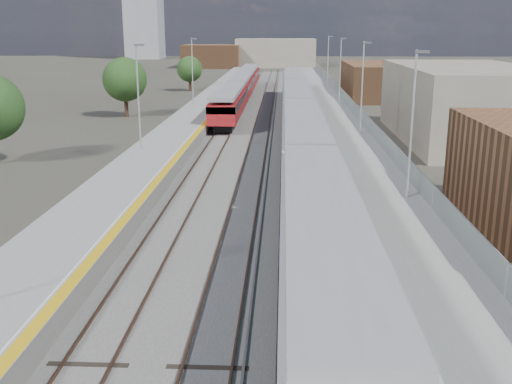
{
  "coord_description": "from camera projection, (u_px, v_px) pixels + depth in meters",
  "views": [
    {
      "loc": [
        0.1,
        -8.33,
        9.51
      ],
      "look_at": [
        -1.11,
        18.36,
        2.2
      ],
      "focal_mm": 42.0,
      "sensor_mm": 36.0,
      "label": 1
    }
  ],
  "objects": [
    {
      "name": "red_train",
      "position": [
        242.0,
        87.0,
        79.93
      ],
      "size": [
        2.68,
        54.49,
        3.39
      ],
      "color": "black",
      "rests_on": "ground"
    },
    {
      "name": "tree_d",
      "position": [
        470.0,
        81.0,
        72.18
      ],
      "size": [
        3.96,
        3.96,
        5.36
      ],
      "color": "#382619",
      "rests_on": "ground"
    },
    {
      "name": "green_train",
      "position": [
        300.0,
        118.0,
        49.85
      ],
      "size": [
        2.97,
        82.69,
        3.27
      ],
      "color": "black",
      "rests_on": "ground"
    },
    {
      "name": "ballast_bed",
      "position": [
        260.0,
        124.0,
        61.22
      ],
      "size": [
        10.5,
        155.0,
        0.06
      ],
      "primitive_type": "cube",
      "color": "#565451",
      "rests_on": "ground"
    },
    {
      "name": "platform_right",
      "position": [
        334.0,
        120.0,
        60.74
      ],
      "size": [
        4.7,
        155.0,
        8.52
      ],
      "color": "slate",
      "rests_on": "ground"
    },
    {
      "name": "tree_b",
      "position": [
        125.0,
        80.0,
        65.6
      ],
      "size": [
        4.82,
        4.82,
        6.53
      ],
      "color": "#382619",
      "rests_on": "ground"
    },
    {
      "name": "buildings",
      "position": [
        208.0,
        23.0,
        142.05
      ],
      "size": [
        72.0,
        185.5,
        40.0
      ],
      "color": "brown",
      "rests_on": "ground"
    },
    {
      "name": "ground",
      "position": [
        282.0,
        129.0,
        58.72
      ],
      "size": [
        320.0,
        320.0,
        0.0
      ],
      "primitive_type": "plane",
      "color": "#47443A",
      "rests_on": "ground"
    },
    {
      "name": "platform_left",
      "position": [
        194.0,
        119.0,
        61.37
      ],
      "size": [
        4.3,
        155.0,
        8.52
      ],
      "color": "slate",
      "rests_on": "ground"
    },
    {
      "name": "tracks",
      "position": [
        266.0,
        121.0,
        62.78
      ],
      "size": [
        8.96,
        160.0,
        0.17
      ],
      "color": "#4C3323",
      "rests_on": "ground"
    },
    {
      "name": "tree_c",
      "position": [
        190.0,
        69.0,
        93.36
      ],
      "size": [
        3.97,
        3.97,
        5.38
      ],
      "color": "#382619",
      "rests_on": "ground"
    }
  ]
}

